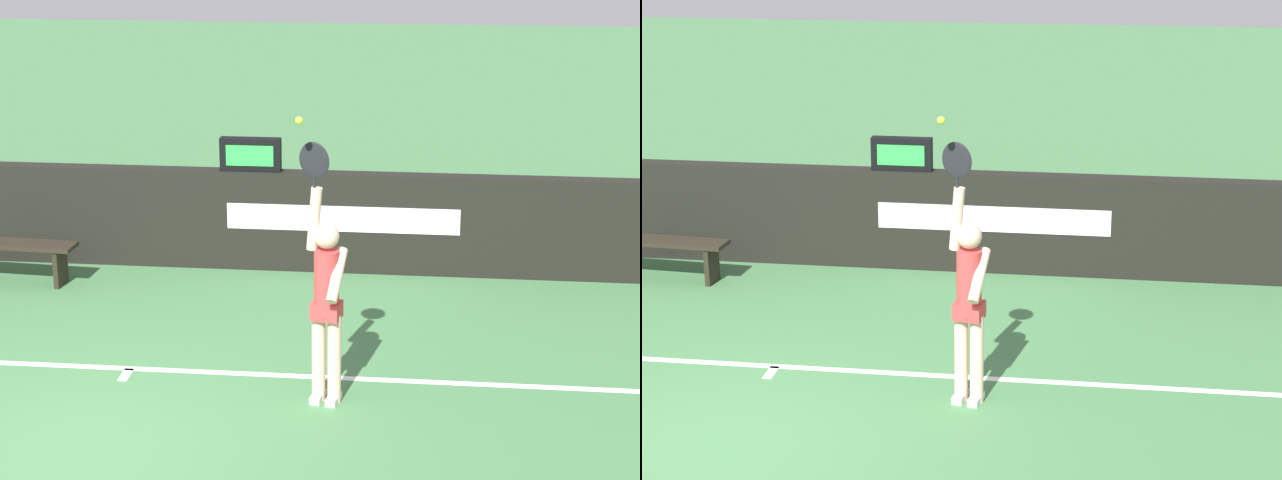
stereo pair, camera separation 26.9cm
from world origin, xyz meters
The scene contains 6 objects.
ground_plane centered at (0.00, 0.00, 0.00)m, with size 60.00×60.00×0.00m, color #417545.
back_wall centered at (0.00, 4.91, 0.63)m, with size 15.53×0.25×1.27m.
speed_display centered at (0.73, 4.91, 1.47)m, with size 0.75×0.16×0.41m.
tennis_player centered at (2.05, 1.18, 1.05)m, with size 0.48×0.45×2.53m.
tennis_ball centered at (1.84, 0.93, 2.75)m, with size 0.07×0.07×0.07m.
courtside_bench_near centered at (-2.07, 4.05, 0.39)m, with size 1.57×0.47×0.51m.
Camera 1 is at (3.02, -8.50, 4.74)m, focal length 63.41 mm.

